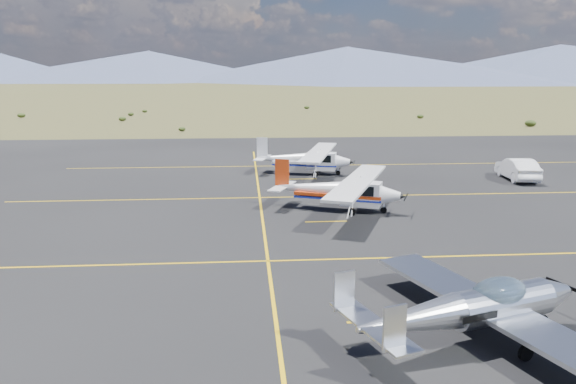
# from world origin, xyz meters

# --- Properties ---
(ground) EXTENTS (1600.00, 1600.00, 0.00)m
(ground) POSITION_xyz_m (0.00, 0.00, 0.00)
(ground) COLOR #383D1C
(ground) RESTS_ON ground
(apron) EXTENTS (72.00, 72.00, 0.02)m
(apron) POSITION_xyz_m (0.00, 7.00, 0.00)
(apron) COLOR black
(apron) RESTS_ON ground
(aircraft_low_wing) EXTENTS (6.89, 9.33, 2.04)m
(aircraft_low_wing) POSITION_xyz_m (-0.86, -4.93, 0.98)
(aircraft_low_wing) COLOR silver
(aircraft_low_wing) RESTS_ON apron
(aircraft_cessna) EXTENTS (7.10, 9.67, 2.51)m
(aircraft_cessna) POSITION_xyz_m (-2.04, 9.72, 1.12)
(aircraft_cessna) COLOR silver
(aircraft_cessna) RESTS_ON apron
(aircraft_plain) EXTENTS (6.56, 9.88, 2.51)m
(aircraft_plain) POSITION_xyz_m (-2.64, 20.32, 1.12)
(aircraft_plain) COLOR white
(aircraft_plain) RESTS_ON apron
(sedan) EXTENTS (1.95, 4.53, 1.45)m
(sedan) POSITION_xyz_m (11.16, 17.16, 0.74)
(sedan) COLOR white
(sedan) RESTS_ON apron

